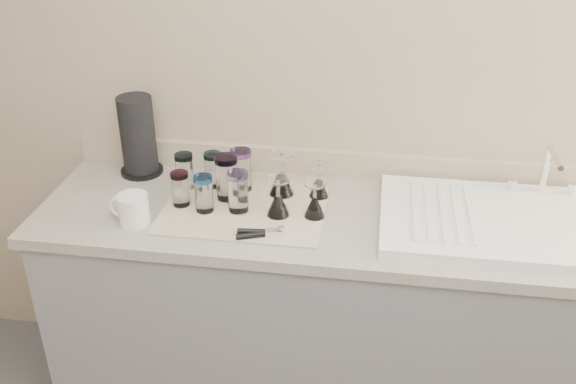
% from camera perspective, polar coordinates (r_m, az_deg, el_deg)
% --- Properties ---
extents(room_envelope, '(3.54, 3.50, 2.52)m').
position_cam_1_polar(room_envelope, '(0.82, -0.60, -5.07)').
color(room_envelope, '#505055').
rests_on(room_envelope, ground).
extents(counter_unit, '(2.06, 0.62, 0.90)m').
position_cam_1_polar(counter_unit, '(2.44, 4.09, -11.10)').
color(counter_unit, slate).
rests_on(counter_unit, ground).
extents(sink_unit, '(0.82, 0.50, 0.22)m').
position_cam_1_polar(sink_unit, '(2.21, 18.93, -2.51)').
color(sink_unit, white).
rests_on(sink_unit, counter_unit).
extents(dish_towel, '(0.55, 0.42, 0.01)m').
position_cam_1_polar(dish_towel, '(2.20, -3.90, -1.47)').
color(dish_towel, beige).
rests_on(dish_towel, counter_unit).
extents(tumbler_teal, '(0.07, 0.07, 0.13)m').
position_cam_1_polar(tumbler_teal, '(2.32, -9.18, 1.87)').
color(tumbler_teal, white).
rests_on(tumbler_teal, dish_towel).
extents(tumbler_cyan, '(0.06, 0.06, 0.13)m').
position_cam_1_polar(tumbler_cyan, '(2.32, -6.67, 2.01)').
color(tumbler_cyan, white).
rests_on(tumbler_cyan, dish_towel).
extents(tumbler_purple, '(0.08, 0.08, 0.15)m').
position_cam_1_polar(tumbler_purple, '(2.28, -4.18, 1.99)').
color(tumbler_purple, white).
rests_on(tumbler_purple, dish_towel).
extents(tumbler_magenta, '(0.06, 0.06, 0.12)m').
position_cam_1_polar(tumbler_magenta, '(2.21, -9.55, 0.30)').
color(tumbler_magenta, white).
rests_on(tumbler_magenta, dish_towel).
extents(tumbler_blue, '(0.06, 0.06, 0.13)m').
position_cam_1_polar(tumbler_blue, '(2.16, -7.48, -0.13)').
color(tumbler_blue, white).
rests_on(tumbler_blue, dish_towel).
extents(tumbler_lavender, '(0.07, 0.07, 0.14)m').
position_cam_1_polar(tumbler_lavender, '(2.15, -4.47, 0.06)').
color(tumbler_lavender, white).
rests_on(tumbler_lavender, dish_towel).
extents(tumbler_extra, '(0.08, 0.08, 0.16)m').
position_cam_1_polar(tumbler_extra, '(2.23, -5.45, 1.32)').
color(tumbler_extra, white).
rests_on(tumbler_extra, dish_towel).
extents(goblet_back_left, '(0.09, 0.09, 0.16)m').
position_cam_1_polar(goblet_back_left, '(2.26, -0.58, 1.04)').
color(goblet_back_left, white).
rests_on(goblet_back_left, dish_towel).
extents(goblet_back_right, '(0.07, 0.07, 0.12)m').
position_cam_1_polar(goblet_back_right, '(2.25, 2.77, 0.59)').
color(goblet_back_right, white).
rests_on(goblet_back_right, dish_towel).
extents(goblet_front_left, '(0.08, 0.08, 0.14)m').
position_cam_1_polar(goblet_front_left, '(2.13, -0.89, -0.94)').
color(goblet_front_left, white).
rests_on(goblet_front_left, dish_towel).
extents(goblet_front_right, '(0.07, 0.07, 0.12)m').
position_cam_1_polar(goblet_front_right, '(2.13, 2.38, -1.16)').
color(goblet_front_right, white).
rests_on(goblet_front_right, dish_towel).
extents(can_opener, '(0.15, 0.07, 0.02)m').
position_cam_1_polar(can_opener, '(2.04, -2.49, -3.66)').
color(can_opener, silver).
rests_on(can_opener, dish_towel).
extents(white_mug, '(0.15, 0.11, 0.10)m').
position_cam_1_polar(white_mug, '(2.16, -13.65, -1.50)').
color(white_mug, white).
rests_on(white_mug, counter_unit).
extents(paper_towel_roll, '(0.16, 0.16, 0.30)m').
position_cam_1_polar(paper_towel_roll, '(2.45, -13.19, 4.82)').
color(paper_towel_roll, black).
rests_on(paper_towel_roll, counter_unit).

